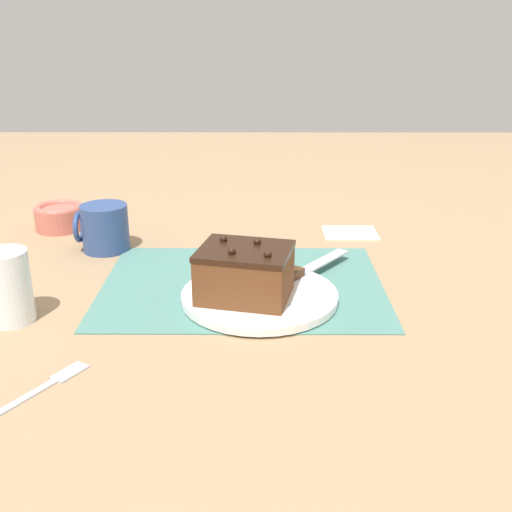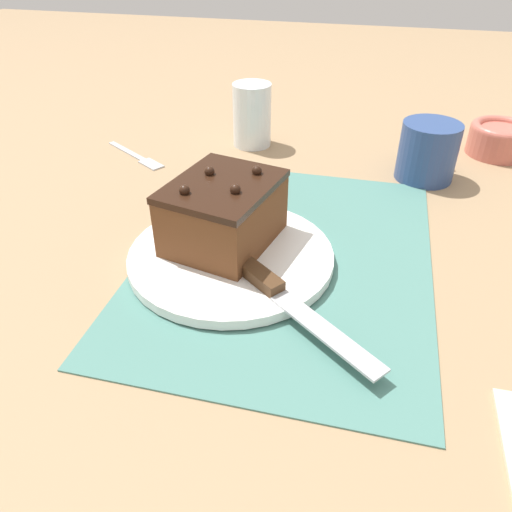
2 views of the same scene
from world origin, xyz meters
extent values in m
plane|color=#9E7F5B|center=(0.00, 0.00, 0.00)|extent=(3.00, 3.00, 0.00)
cube|color=slate|center=(0.00, 0.00, 0.00)|extent=(0.46, 0.34, 0.00)
cylinder|color=white|center=(-0.03, 0.06, 0.01)|extent=(0.24, 0.24, 0.01)
cube|color=brown|center=(-0.01, 0.08, 0.05)|extent=(0.15, 0.13, 0.07)
cube|color=black|center=(-0.01, 0.08, 0.09)|extent=(0.16, 0.14, 0.01)
sphere|color=black|center=(-0.04, 0.11, 0.10)|extent=(0.01, 0.01, 0.01)
sphere|color=black|center=(-0.02, 0.06, 0.10)|extent=(0.01, 0.01, 0.01)
sphere|color=black|center=(0.01, 0.10, 0.10)|extent=(0.01, 0.01, 0.01)
sphere|color=black|center=(0.03, 0.04, 0.10)|extent=(0.01, 0.01, 0.01)
cube|color=#472D19|center=(-0.07, 0.02, 0.02)|extent=(0.06, 0.06, 0.01)
cube|color=#B7BABF|center=(-0.14, -0.06, 0.02)|extent=(0.10, 0.12, 0.00)
cylinder|color=white|center=(0.33, 0.13, 0.05)|extent=(0.07, 0.07, 0.11)
cylinder|color=#C66656|center=(0.39, -0.29, 0.02)|extent=(0.10, 0.10, 0.05)
torus|color=#C66656|center=(0.39, -0.29, 0.05)|extent=(0.10, 0.10, 0.02)
cylinder|color=navy|center=(0.26, -0.17, 0.04)|extent=(0.09, 0.09, 0.09)
torus|color=navy|center=(0.31, -0.17, 0.05)|extent=(0.01, 0.06, 0.06)
cube|color=#B7BABF|center=(0.25, 0.33, 0.00)|extent=(0.07, 0.09, 0.01)
cube|color=#B7BABF|center=(0.21, 0.27, 0.00)|extent=(0.04, 0.05, 0.01)
camera|label=1|loc=(-0.03, 0.90, 0.40)|focal=42.00mm
camera|label=2|loc=(-0.49, -0.08, 0.35)|focal=35.00mm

